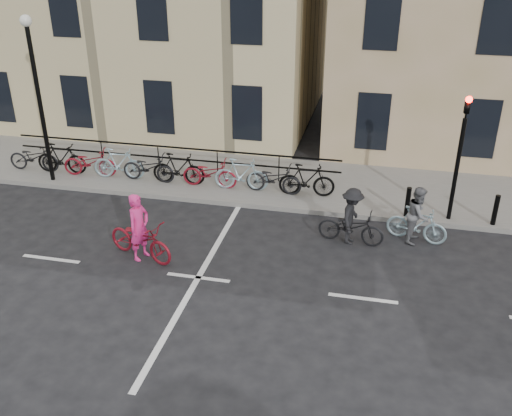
% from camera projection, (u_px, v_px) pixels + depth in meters
% --- Properties ---
extents(ground, '(120.00, 120.00, 0.00)m').
position_uv_depth(ground, '(198.00, 278.00, 14.00)').
color(ground, black).
rests_on(ground, ground).
extents(sidewalk, '(46.00, 4.00, 0.15)m').
position_uv_depth(sidewalk, '(142.00, 170.00, 20.00)').
color(sidewalk, slate).
rests_on(sidewalk, ground).
extents(traffic_light, '(0.18, 0.30, 3.90)m').
position_uv_depth(traffic_light, '(461.00, 143.00, 15.49)').
color(traffic_light, black).
rests_on(traffic_light, sidewalk).
extents(lamp_post, '(0.36, 0.36, 5.28)m').
position_uv_depth(lamp_post, '(36.00, 80.00, 17.57)').
color(lamp_post, black).
rests_on(lamp_post, sidewalk).
extents(bollard_east, '(0.14, 0.14, 0.90)m').
position_uv_depth(bollard_east, '(408.00, 202.00, 16.47)').
color(bollard_east, black).
rests_on(bollard_east, sidewalk).
extents(bollard_west, '(0.14, 0.14, 0.90)m').
position_uv_depth(bollard_west, '(495.00, 210.00, 15.99)').
color(bollard_west, black).
rests_on(bollard_west, sidewalk).
extents(parked_bikes, '(11.45, 1.23, 1.05)m').
position_uv_depth(parked_bikes, '(163.00, 168.00, 18.67)').
color(parked_bikes, black).
rests_on(parked_bikes, sidewalk).
extents(cyclist_pink, '(2.13, 1.33, 1.79)m').
position_uv_depth(cyclist_pink, '(140.00, 236.00, 14.59)').
color(cyclist_pink, maroon).
rests_on(cyclist_pink, ground).
extents(cyclist_grey, '(1.71, 0.90, 1.59)m').
position_uv_depth(cyclist_grey, '(417.00, 220.00, 15.38)').
color(cyclist_grey, '#90B0BC').
rests_on(cyclist_grey, ground).
extents(cyclist_dark, '(1.85, 1.10, 1.59)m').
position_uv_depth(cyclist_dark, '(351.00, 222.00, 15.30)').
color(cyclist_dark, black).
rests_on(cyclist_dark, ground).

